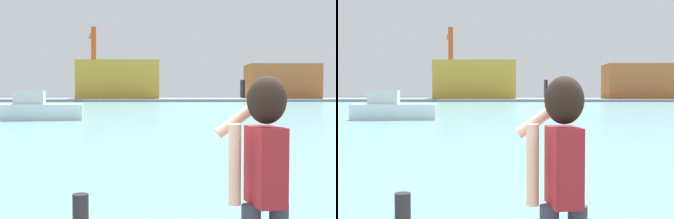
# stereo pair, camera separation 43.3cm
# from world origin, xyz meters

# --- Properties ---
(ground_plane) EXTENTS (220.00, 220.00, 0.00)m
(ground_plane) POSITION_xyz_m (0.00, 50.00, 0.00)
(ground_plane) COLOR #334751
(harbor_water) EXTENTS (140.00, 100.00, 0.02)m
(harbor_water) POSITION_xyz_m (0.00, 52.00, 0.01)
(harbor_water) COLOR #6BA8B2
(harbor_water) RESTS_ON ground_plane
(far_shore_dock) EXTENTS (140.00, 20.00, 0.47)m
(far_shore_dock) POSITION_xyz_m (0.00, 92.00, 0.24)
(far_shore_dock) COLOR gray
(far_shore_dock) RESTS_ON ground_plane
(person_photographer) EXTENTS (0.53, 0.55, 1.74)m
(person_photographer) POSITION_xyz_m (0.26, -0.27, 1.62)
(person_photographer) COLOR #2D3342
(person_photographer) RESTS_ON quay_promenade
(harbor_bollard) EXTENTS (0.19, 0.19, 0.44)m
(harbor_bollard) POSITION_xyz_m (-1.41, 1.78, 0.77)
(harbor_bollard) COLOR black
(harbor_bollard) RESTS_ON quay_promenade
(boat_moored) EXTENTS (6.24, 2.49, 2.14)m
(boat_moored) POSITION_xyz_m (-9.36, 30.32, 0.79)
(boat_moored) COLOR white
(boat_moored) RESTS_ON harbor_water
(warehouse_left) EXTENTS (16.59, 8.25, 7.73)m
(warehouse_left) POSITION_xyz_m (-9.05, 92.32, 4.34)
(warehouse_left) COLOR gold
(warehouse_left) RESTS_ON far_shore_dock
(warehouse_right) EXTENTS (14.20, 9.51, 7.03)m
(warehouse_right) POSITION_xyz_m (24.73, 93.40, 3.99)
(warehouse_right) COLOR #B26633
(warehouse_right) RESTS_ON far_shore_dock
(port_crane) EXTENTS (3.35, 12.84, 14.16)m
(port_crane) POSITION_xyz_m (-14.08, 90.67, 9.45)
(port_crane) COLOR #D84C19
(port_crane) RESTS_ON far_shore_dock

